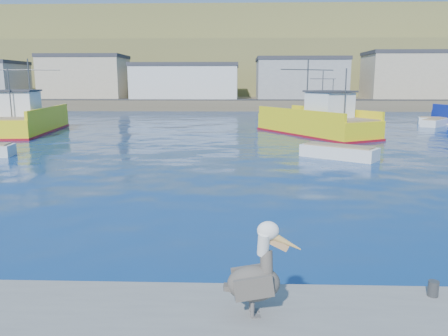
% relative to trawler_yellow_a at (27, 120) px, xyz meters
% --- Properties ---
extents(ground, '(260.00, 260.00, 0.00)m').
position_rel_trawler_yellow_a_xyz_m(ground, '(19.73, -27.45, -1.09)').
color(ground, '#062150').
rests_on(ground, ground).
extents(dock_bollards, '(36.20, 0.20, 0.30)m').
position_rel_trawler_yellow_a_xyz_m(dock_bollards, '(20.33, -30.85, -0.44)').
color(dock_bollards, '#4C4C4C').
rests_on(dock_bollards, dock).
extents(far_shore, '(200.00, 81.00, 24.00)m').
position_rel_trawler_yellow_a_xyz_m(far_shore, '(19.74, 81.75, 7.88)').
color(far_shore, brown).
rests_on(far_shore, ground).
extents(trawler_yellow_a, '(5.75, 12.72, 6.64)m').
position_rel_trawler_yellow_a_xyz_m(trawler_yellow_a, '(0.00, 0.00, 0.00)').
color(trawler_yellow_a, yellow).
rests_on(trawler_yellow_a, ground).
extents(trawler_yellow_b, '(9.59, 12.53, 6.61)m').
position_rel_trawler_yellow_a_xyz_m(trawler_yellow_b, '(25.77, -0.83, -0.01)').
color(trawler_yellow_b, yellow).
rests_on(trawler_yellow_b, ground).
extents(boat_orange, '(4.42, 7.31, 5.89)m').
position_rel_trawler_yellow_a_xyz_m(boat_orange, '(30.05, 17.74, -0.13)').
color(boat_orange, '#D24E23').
rests_on(boat_orange, ground).
extents(skiff_mid, '(4.54, 3.85, 0.97)m').
position_rel_trawler_yellow_a_xyz_m(skiff_mid, '(25.04, -12.63, -0.78)').
color(skiff_mid, silver).
rests_on(skiff_mid, ground).
extents(skiff_far, '(4.01, 4.35, 0.96)m').
position_rel_trawler_yellow_a_xyz_m(skiff_far, '(39.38, 7.42, -0.79)').
color(skiff_far, silver).
rests_on(skiff_far, ground).
extents(skiff_extra, '(4.57, 2.76, 0.94)m').
position_rel_trawler_yellow_a_xyz_m(skiff_extra, '(40.79, 9.34, -0.79)').
color(skiff_extra, silver).
rests_on(skiff_extra, ground).
extents(pelican, '(1.37, 0.63, 1.69)m').
position_rel_trawler_yellow_a_xyz_m(pelican, '(19.36, -31.62, 0.13)').
color(pelican, '#595451').
rests_on(pelican, dock).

